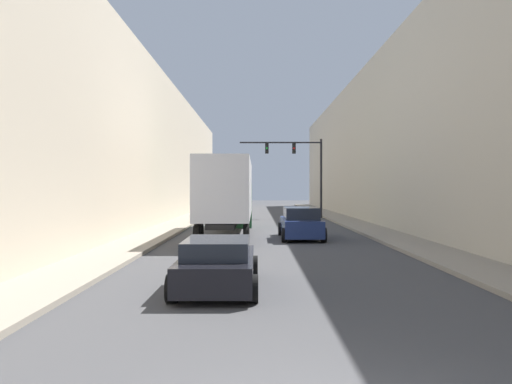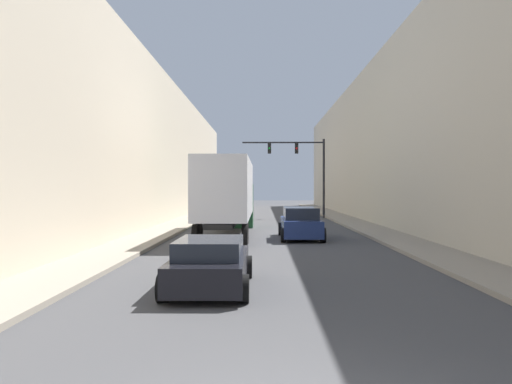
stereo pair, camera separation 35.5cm
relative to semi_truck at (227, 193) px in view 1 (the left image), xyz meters
The scene contains 8 objects.
sidewalk_right 11.56m from the semi_truck, 41.93° to the left, with size 2.23×80.00×0.15m.
sidewalk_left 8.82m from the semi_truck, 117.39° to the left, with size 2.23×80.00×0.15m.
building_right 15.09m from the semi_truck, 31.12° to the left, with size 6.00×80.00×11.67m.
building_left 11.49m from the semi_truck, 136.70° to the left, with size 6.00×80.00×10.85m.
semi_truck is the anchor object (origin of this frame).
sedan_car 14.71m from the semi_truck, 87.91° to the right, with size 2.06×4.41×1.30m.
suv_car 4.54m from the semi_truck, 27.55° to the right, with size 2.12×4.80×1.61m.
traffic_signal_gantry 17.09m from the semi_truck, 70.99° to the left, with size 7.17×0.35×6.84m.
Camera 1 is at (-0.74, -4.91, 2.58)m, focal length 35.00 mm.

